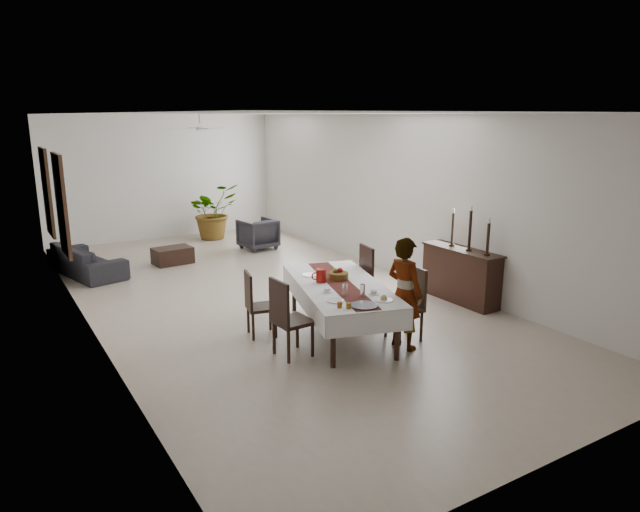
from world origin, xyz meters
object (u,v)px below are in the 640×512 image
(woman, at_px, (404,293))
(sofa, at_px, (87,260))
(red_pitcher, at_px, (321,276))
(dining_table_top, at_px, (340,286))
(sideboard_body, at_px, (461,276))

(woman, height_order, sofa, woman)
(woman, relative_size, sofa, 0.75)
(red_pitcher, bearing_deg, sofa, 115.11)
(red_pitcher, bearing_deg, woman, -59.90)
(dining_table_top, relative_size, sideboard_body, 1.59)
(red_pitcher, distance_m, sideboard_body, 2.85)
(dining_table_top, height_order, woman, woman)
(red_pitcher, xyz_separation_m, sideboard_body, (2.82, -0.05, -0.41))
(dining_table_top, bearing_deg, red_pitcher, 149.04)
(woman, height_order, sideboard_body, woman)
(woman, xyz_separation_m, sofa, (-3.09, 6.33, -0.48))
(dining_table_top, distance_m, sideboard_body, 2.64)
(sideboard_body, bearing_deg, woman, -153.50)
(woman, relative_size, sideboard_body, 1.04)
(woman, bearing_deg, dining_table_top, 16.25)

